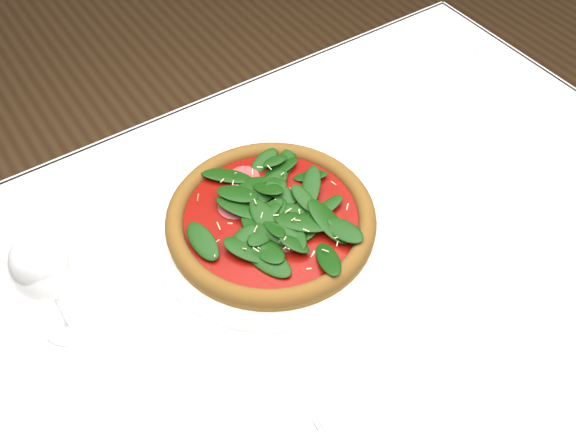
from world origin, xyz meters
TOP-DOWN VIEW (x-y plane):
  - dining_table at (0.00, 0.00)m, footprint 1.21×0.81m
  - plate at (-0.04, 0.08)m, footprint 0.36×0.36m
  - pizza at (-0.04, 0.08)m, footprint 0.39×0.39m
  - wine_glass at (-0.35, 0.09)m, footprint 0.07×0.07m
  - saucer_far at (0.49, 0.29)m, footprint 0.15×0.15m

SIDE VIEW (x-z plane):
  - dining_table at x=0.00m, z-range 0.27..1.02m
  - saucer_far at x=0.49m, z-range 0.75..0.76m
  - plate at x=-0.04m, z-range 0.75..0.77m
  - pizza at x=-0.04m, z-range 0.76..0.80m
  - wine_glass at x=-0.35m, z-range 0.79..0.97m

